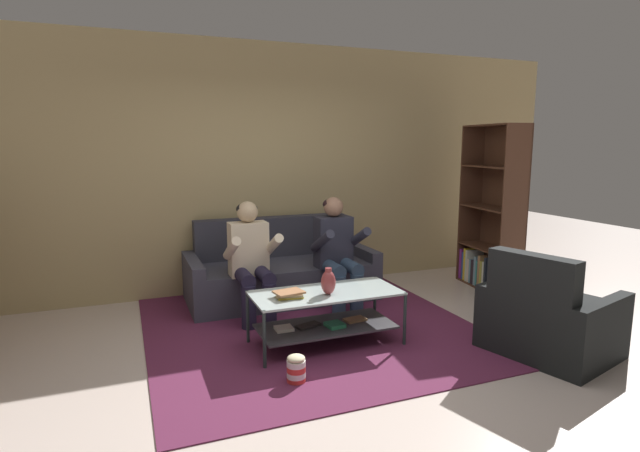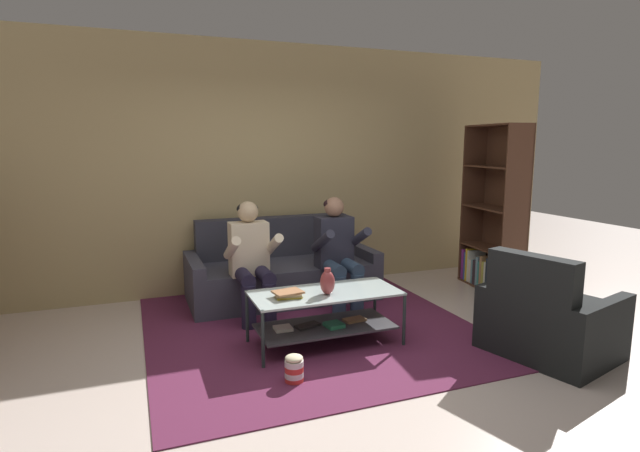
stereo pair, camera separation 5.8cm
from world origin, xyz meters
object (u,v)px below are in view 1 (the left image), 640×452
Objects in this scene: person_seated_left at (251,256)px; coffee_table at (325,310)px; popcorn_tub at (296,369)px; armchair at (548,320)px; person_seated_right at (337,249)px; bookshelf at (491,229)px; couch at (280,273)px; book_stack at (289,294)px; vase at (328,282)px.

coffee_table is at bearing -63.94° from person_seated_left.
armchair is at bearing -7.47° from popcorn_tub.
coffee_table is 6.01× the size of popcorn_tub.
bookshelf reaches higher than person_seated_right.
couch is at bearing 168.77° from bookshelf.
coffee_table is (0.43, -0.89, -0.33)m from person_seated_left.
coffee_table is 0.39m from book_stack.
vase is 0.21× the size of armchair.
person_seated_left is 1.05m from vase.
person_seated_left is 1.04m from coffee_table.
bookshelf is 2.05m from armchair.
book_stack is at bearing -84.25° from person_seated_left.
person_seated_left is at bearing 140.16° from armchair.
armchair is at bearing -25.33° from vase.
popcorn_tub is at bearing -123.43° from person_seated_right.
person_seated_left is at bearing 88.62° from popcorn_tub.
person_seated_right is 1.25m from book_stack.
bookshelf reaches higher than couch.
coffee_table is 1.86m from armchair.
book_stack reaches higher than coffee_table.
popcorn_tub is (-0.97, -1.46, -0.54)m from person_seated_right.
book_stack is 2.17m from armchair.
popcorn_tub is at bearing -91.38° from person_seated_left.
vase is 1.86m from armchair.
vase is 2.75m from bookshelf.
book_stack is (-0.34, -0.04, 0.19)m from coffee_table.
person_seated_left is 5.12× the size of vase.
person_seated_right is 1.08m from vase.
book_stack is 0.23× the size of armchair.
couch reaches higher than coffee_table.
person_seated_right reaches higher than popcorn_tub.
person_seated_left is at bearing 116.06° from coffee_table.
couch is 1.54m from vase.
person_seated_left is 1.05× the size of armchair.
person_seated_left is at bearing -130.05° from couch.
person_seated_right is 1.83m from popcorn_tub.
coffee_table is 0.77m from popcorn_tub.
vase reaches higher than popcorn_tub.
vase is 0.84m from popcorn_tub.
vase is 1.08× the size of popcorn_tub.
book_stack reaches higher than popcorn_tub.
bookshelf is at bearing 26.64° from popcorn_tub.
popcorn_tub is (-0.47, -0.58, -0.21)m from coffee_table.
vase is 0.12× the size of bookshelf.
bookshelf is 3.43m from popcorn_tub.
popcorn_tub is (-0.46, -0.51, -0.48)m from vase.
person_seated_left is 0.93m from person_seated_right.
coffee_table is 5.59× the size of vase.
person_seated_left reaches higher than coffee_table.
bookshelf reaches higher than vase.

